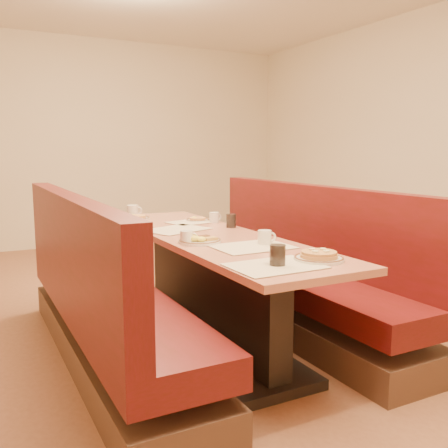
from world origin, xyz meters
name	(u,v)px	position (x,y,z in m)	size (l,w,h in m)	color
ground	(209,342)	(0.00, 0.00, 0.00)	(8.00, 8.00, 0.00)	#9E6647
room_envelope	(208,51)	(0.00, 0.00, 1.93)	(6.04, 8.04, 2.82)	beige
diner_table	(209,289)	(0.00, 0.00, 0.37)	(0.70, 2.50, 0.75)	black
booth_left	(102,306)	(-0.73, 0.00, 0.36)	(0.55, 2.50, 1.05)	#4C3326
booth_right	(297,278)	(0.73, 0.00, 0.36)	(0.55, 2.50, 1.05)	#4C3326
placemat_near_left	(275,266)	(-0.12, -0.98, 0.75)	(0.44, 0.33, 0.00)	beige
placemat_near_right	(252,247)	(0.03, -0.51, 0.75)	(0.44, 0.33, 0.00)	beige
placemat_far_left	(176,229)	(-0.12, 0.28, 0.75)	(0.42, 0.32, 0.00)	beige
placemat_far_right	(191,222)	(0.12, 0.57, 0.75)	(0.34, 0.26, 0.00)	beige
pancake_plate	(319,257)	(0.15, -0.97, 0.77)	(0.26, 0.26, 0.06)	silver
eggs_plate	(200,240)	(-0.18, -0.25, 0.77)	(0.26, 0.26, 0.05)	silver
extra_plate_mid	(198,220)	(0.20, 0.61, 0.76)	(0.18, 0.18, 0.04)	silver
extra_plate_far	(136,218)	(-0.21, 0.93, 0.77)	(0.22, 0.22, 0.04)	silver
coffee_mug_a	(265,237)	(0.14, -0.48, 0.80)	(0.11, 0.08, 0.09)	silver
coffee_mug_b	(187,237)	(-0.26, -0.24, 0.79)	(0.10, 0.08, 0.08)	silver
coffee_mug_c	(214,217)	(0.28, 0.48, 0.79)	(0.11, 0.07, 0.08)	silver
coffee_mug_d	(133,211)	(-0.18, 1.10, 0.80)	(0.13, 0.09, 0.10)	silver
soda_tumbler_near	(278,255)	(-0.10, -0.98, 0.80)	(0.08, 0.08, 0.11)	black
soda_tumbler_mid	(231,221)	(0.28, 0.20, 0.80)	(0.07, 0.07, 0.10)	black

